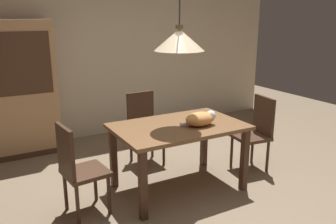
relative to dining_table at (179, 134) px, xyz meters
The scene contains 9 objects.
ground 0.74m from the dining_table, 95.36° to the right, with size 10.00×10.00×0.00m, color #847056.
back_wall 2.42m from the dining_table, 90.85° to the left, with size 6.40×0.10×2.90m, color beige.
dining_table is the anchor object (origin of this frame).
chair_right_side 1.14m from the dining_table, ahead, with size 0.44×0.44×0.93m.
chair_far_back 0.89m from the dining_table, 90.13° to the left, with size 0.41×0.41×0.93m.
chair_left_side 1.14m from the dining_table, behind, with size 0.44×0.44×0.93m.
cat_sleeping 0.30m from the dining_table, 33.90° to the right, with size 0.39×0.22×0.16m.
pendant_lamp 1.01m from the dining_table, 82.87° to the right, with size 0.52×0.52×1.30m.
hutch_bookcase 2.44m from the dining_table, 126.31° to the left, with size 1.12×0.45×1.85m.
Camera 1 is at (-1.84, -2.77, 1.91)m, focal length 37.64 mm.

